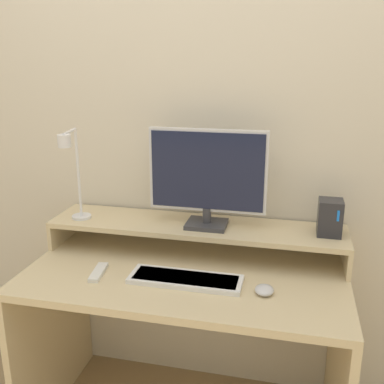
{
  "coord_description": "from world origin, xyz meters",
  "views": [
    {
      "loc": [
        0.39,
        -1.24,
        1.55
      ],
      "look_at": [
        0.02,
        0.36,
        1.06
      ],
      "focal_mm": 42.0,
      "sensor_mm": 36.0,
      "label": 1
    }
  ],
  "objects_px": {
    "keyboard": "(186,279)",
    "mouse": "(264,290)",
    "router_dock": "(330,217)",
    "monitor": "(207,176)",
    "desk_lamp": "(73,170)",
    "remote_control": "(98,272)"
  },
  "relations": [
    {
      "from": "keyboard",
      "to": "mouse",
      "type": "bearing_deg",
      "value": -4.59
    },
    {
      "from": "keyboard",
      "to": "router_dock",
      "type": "bearing_deg",
      "value": 27.9
    },
    {
      "from": "mouse",
      "to": "monitor",
      "type": "bearing_deg",
      "value": 133.34
    },
    {
      "from": "desk_lamp",
      "to": "remote_control",
      "type": "height_order",
      "value": "desk_lamp"
    },
    {
      "from": "desk_lamp",
      "to": "mouse",
      "type": "relative_size",
      "value": 5.1
    },
    {
      "from": "monitor",
      "to": "router_dock",
      "type": "height_order",
      "value": "monitor"
    },
    {
      "from": "router_dock",
      "to": "remote_control",
      "type": "relative_size",
      "value": 0.96
    },
    {
      "from": "desk_lamp",
      "to": "router_dock",
      "type": "height_order",
      "value": "desk_lamp"
    },
    {
      "from": "keyboard",
      "to": "remote_control",
      "type": "height_order",
      "value": "keyboard"
    },
    {
      "from": "keyboard",
      "to": "remote_control",
      "type": "xyz_separation_m",
      "value": [
        -0.35,
        -0.02,
        -0.0
      ]
    },
    {
      "from": "monitor",
      "to": "router_dock",
      "type": "distance_m",
      "value": 0.52
    },
    {
      "from": "desk_lamp",
      "to": "remote_control",
      "type": "bearing_deg",
      "value": -46.46
    },
    {
      "from": "monitor",
      "to": "remote_control",
      "type": "bearing_deg",
      "value": -143.33
    },
    {
      "from": "remote_control",
      "to": "mouse",
      "type": "bearing_deg",
      "value": -0.41
    },
    {
      "from": "desk_lamp",
      "to": "keyboard",
      "type": "height_order",
      "value": "desk_lamp"
    },
    {
      "from": "desk_lamp",
      "to": "remote_control",
      "type": "xyz_separation_m",
      "value": [
        0.18,
        -0.18,
        -0.36
      ]
    },
    {
      "from": "keyboard",
      "to": "mouse",
      "type": "xyz_separation_m",
      "value": [
        0.3,
        -0.02,
        0.0
      ]
    },
    {
      "from": "keyboard",
      "to": "desk_lamp",
      "type": "bearing_deg",
      "value": 162.43
    },
    {
      "from": "remote_control",
      "to": "router_dock",
      "type": "bearing_deg",
      "value": 18.82
    },
    {
      "from": "router_dock",
      "to": "keyboard",
      "type": "height_order",
      "value": "router_dock"
    },
    {
      "from": "monitor",
      "to": "remote_control",
      "type": "xyz_separation_m",
      "value": [
        -0.38,
        -0.28,
        -0.34
      ]
    },
    {
      "from": "router_dock",
      "to": "desk_lamp",
      "type": "bearing_deg",
      "value": -173.87
    }
  ]
}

